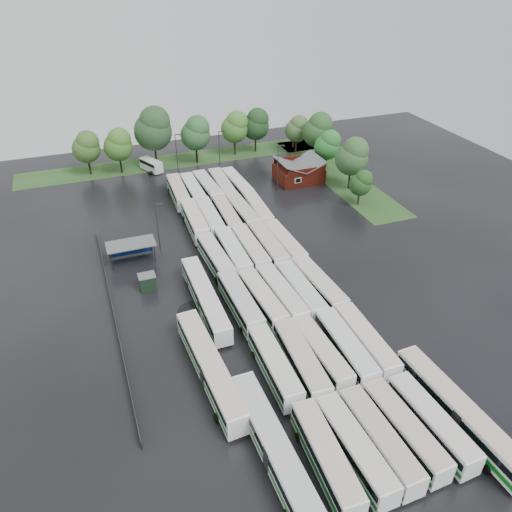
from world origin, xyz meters
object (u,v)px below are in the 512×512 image
object	(u,v)px
artic_bus_east	(459,412)
brick_building	(299,173)
minibus	(151,165)
artic_bus_west_a	(274,448)

from	to	relation	value
artic_bus_east	brick_building	bearing A→B (deg)	77.50
minibus	brick_building	bearing A→B (deg)	-54.28
brick_building	artic_bus_east	bearing A→B (deg)	-99.65
brick_building	artic_bus_east	distance (m)	69.96
brick_building	artic_bus_west_a	distance (m)	73.91
artic_bus_east	artic_bus_west_a	bearing A→B (deg)	169.38
artic_bus_west_a	artic_bus_east	distance (m)	21.63
brick_building	artic_bus_east	xyz separation A→B (m)	(-11.73, -68.97, 0.13)
minibus	artic_bus_west_a	bearing A→B (deg)	-116.07
artic_bus_east	minibus	world-z (taller)	artic_bus_east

